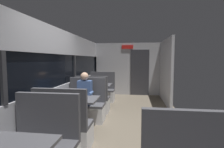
# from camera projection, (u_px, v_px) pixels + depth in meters

# --- Properties ---
(ground_plane) EXTENTS (3.30, 9.20, 0.02)m
(ground_plane) POSITION_uv_depth(u_px,v_px,m) (118.00, 135.00, 3.65)
(ground_plane) COLOR #665B4C
(carriage_window_panel_left) EXTENTS (0.09, 8.48, 2.30)m
(carriage_window_panel_left) POSITION_uv_depth(u_px,v_px,m) (51.00, 81.00, 3.75)
(carriage_window_panel_left) COLOR #B2B2B7
(carriage_window_panel_left) RESTS_ON ground_plane
(carriage_end_bulkhead) EXTENTS (2.90, 0.11, 2.30)m
(carriage_end_bulkhead) POSITION_uv_depth(u_px,v_px,m) (129.00, 69.00, 7.69)
(carriage_end_bulkhead) COLOR #B2B2B7
(carriage_end_bulkhead) RESTS_ON ground_plane
(carriage_aisle_panel_right) EXTENTS (0.08, 2.40, 2.30)m
(carriage_aisle_panel_right) POSITION_uv_depth(u_px,v_px,m) (165.00, 71.00, 6.32)
(carriage_aisle_panel_right) COLOR #B2B2B7
(carriage_aisle_panel_right) RESTS_ON ground_plane
(dining_table_mid_window) EXTENTS (0.90, 0.70, 0.74)m
(dining_table_mid_window) POSITION_uv_depth(u_px,v_px,m) (77.00, 103.00, 3.74)
(dining_table_mid_window) COLOR #9E9EA3
(dining_table_mid_window) RESTS_ON ground_plane
(bench_mid_window_facing_end) EXTENTS (0.95, 0.50, 1.10)m
(bench_mid_window_facing_end) POSITION_uv_depth(u_px,v_px,m) (64.00, 130.00, 3.08)
(bench_mid_window_facing_end) COLOR silver
(bench_mid_window_facing_end) RESTS_ON ground_plane
(bench_mid_window_facing_entry) EXTENTS (0.95, 0.50, 1.10)m
(bench_mid_window_facing_entry) POSITION_uv_depth(u_px,v_px,m) (86.00, 108.00, 4.46)
(bench_mid_window_facing_entry) COLOR silver
(bench_mid_window_facing_entry) RESTS_ON ground_plane
(dining_table_far_window) EXTENTS (0.90, 0.70, 0.74)m
(dining_table_far_window) POSITION_uv_depth(u_px,v_px,m) (98.00, 87.00, 5.83)
(dining_table_far_window) COLOR #9E9EA3
(dining_table_far_window) RESTS_ON ground_plane
(bench_far_window_facing_end) EXTENTS (0.95, 0.50, 1.10)m
(bench_far_window_facing_end) POSITION_uv_depth(u_px,v_px,m) (93.00, 101.00, 5.17)
(bench_far_window_facing_end) COLOR silver
(bench_far_window_facing_end) RESTS_ON ground_plane
(bench_far_window_facing_entry) EXTENTS (0.95, 0.50, 1.10)m
(bench_far_window_facing_entry) POSITION_uv_depth(u_px,v_px,m) (102.00, 92.00, 6.55)
(bench_far_window_facing_entry) COLOR silver
(bench_far_window_facing_entry) RESTS_ON ground_plane
(seated_passenger) EXTENTS (0.47, 0.55, 1.26)m
(seated_passenger) POSITION_uv_depth(u_px,v_px,m) (85.00, 101.00, 4.37)
(seated_passenger) COLOR #26262D
(seated_passenger) RESTS_ON ground_plane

